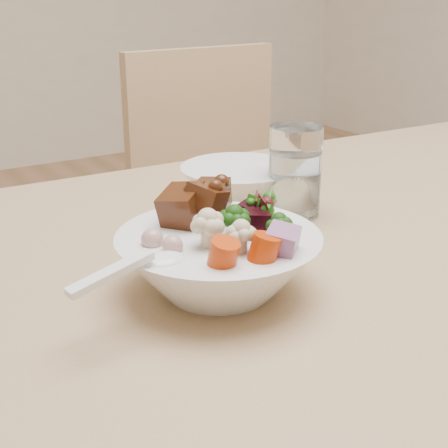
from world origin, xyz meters
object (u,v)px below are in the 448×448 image
object	(u,v)px
chair_far	(228,216)
side_bowl	(238,185)
food_bowl	(219,258)
dining_table	(393,266)
water_glass	(295,175)

from	to	relation	value
chair_far	side_bowl	xyz separation A→B (m)	(-0.27, -0.45, 0.25)
chair_far	food_bowl	distance (m)	0.85
side_bowl	chair_far	bearing A→B (deg)	58.98
chair_far	dining_table	bearing A→B (deg)	-103.33
chair_far	side_bowl	distance (m)	0.58
dining_table	chair_far	world-z (taller)	chair_far
food_bowl	water_glass	bearing A→B (deg)	33.98
water_glass	side_bowl	distance (m)	0.10
dining_table	water_glass	bearing A→B (deg)	141.26
water_glass	side_bowl	bearing A→B (deg)	116.23
chair_far	food_bowl	world-z (taller)	chair_far
dining_table	chair_far	xyz separation A→B (m)	(0.12, 0.63, -0.14)
dining_table	food_bowl	distance (m)	0.35
chair_far	water_glass	world-z (taller)	chair_far
food_bowl	dining_table	bearing A→B (deg)	8.49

